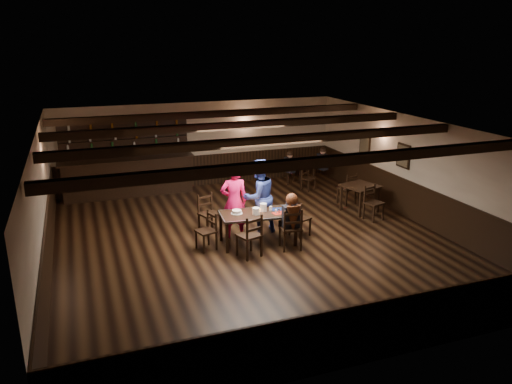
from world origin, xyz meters
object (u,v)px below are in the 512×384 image
object	(u,v)px
chair_near_left	(252,233)
bar_counter	(128,172)
dining_table	(258,216)
chair_near_right	(292,226)
man_blue	(259,197)
cake	(237,212)
woman_pink	(234,201)

from	to	relation	value
chair_near_left	bar_counter	distance (m)	5.95
dining_table	chair_near_left	world-z (taller)	chair_near_left
chair_near_left	dining_table	bearing A→B (deg)	60.19
chair_near_left	chair_near_right	world-z (taller)	chair_near_left
dining_table	chair_near_right	xyz separation A→B (m)	(0.58, -0.62, -0.11)
dining_table	bar_counter	world-z (taller)	bar_counter
chair_near_left	chair_near_right	size ratio (longest dim) A/B	1.00
dining_table	bar_counter	size ratio (longest dim) A/B	0.45
man_blue	cake	distance (m)	0.88
chair_near_left	cake	bearing A→B (deg)	94.71
cake	bar_counter	world-z (taller)	bar_counter
chair_near_right	woman_pink	size ratio (longest dim) A/B	0.55
man_blue	chair_near_left	bearing A→B (deg)	48.20
chair_near_left	woman_pink	distance (m)	1.31
dining_table	chair_near_right	bearing A→B (deg)	-46.85
chair_near_right	woman_pink	distance (m)	1.57
chair_near_left	chair_near_right	bearing A→B (deg)	4.43
bar_counter	chair_near_left	bearing A→B (deg)	-70.46
dining_table	woman_pink	size ratio (longest dim) A/B	1.00
chair_near_left	man_blue	size ratio (longest dim) A/B	0.53
woman_pink	cake	xyz separation A→B (m)	(-0.08, -0.44, -0.11)
chair_near_left	cake	distance (m)	0.86
dining_table	chair_near_right	world-z (taller)	chair_near_right
dining_table	man_blue	size ratio (longest dim) A/B	0.97
woman_pink	cake	bearing A→B (deg)	85.83
dining_table	chair_near_left	distance (m)	0.81
chair_near_right	dining_table	bearing A→B (deg)	133.15
chair_near_right	bar_counter	xyz separation A→B (m)	(-2.98, 5.53, 0.15)
dining_table	man_blue	distance (m)	0.71
dining_table	man_blue	xyz separation A→B (m)	(0.25, 0.62, 0.25)
woman_pink	cake	distance (m)	0.46
woman_pink	dining_table	bearing A→B (deg)	130.37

